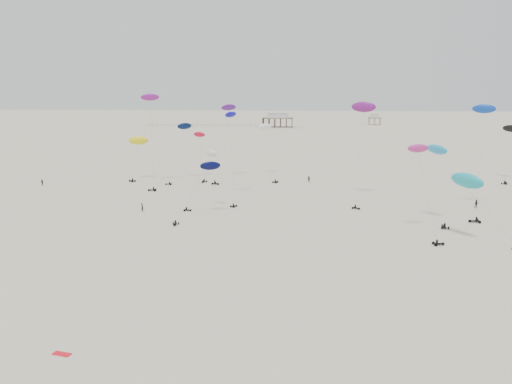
# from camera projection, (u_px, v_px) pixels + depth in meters

# --- Properties ---
(ground_plane) EXTENTS (900.00, 900.00, 0.00)m
(ground_plane) POSITION_uv_depth(u_px,v_px,m) (283.00, 154.00, 197.94)
(ground_plane) COLOR beige
(pavilion_main) EXTENTS (21.00, 13.00, 9.80)m
(pavilion_main) POSITION_uv_depth(u_px,v_px,m) (278.00, 121.00, 344.39)
(pavilion_main) COLOR brown
(pavilion_main) RESTS_ON ground
(pavilion_small) EXTENTS (9.00, 7.00, 8.00)m
(pavilion_small) POSITION_uv_depth(u_px,v_px,m) (375.00, 120.00, 367.28)
(pavilion_small) COLOR brown
(pavilion_small) RESTS_ON ground
(pier_fence) EXTENTS (80.20, 0.20, 1.50)m
(pier_fence) POSITION_uv_depth(u_px,v_px,m) (204.00, 126.00, 349.92)
(pier_fence) COLOR black
(pier_fence) RESTS_ON ground
(rig_0) EXTENTS (7.67, 12.46, 13.98)m
(rig_0) POSITION_uv_depth(u_px,v_px,m) (203.00, 177.00, 98.17)
(rig_0) COLOR black
(rig_0) RESTS_ON ground
(rig_1) EXTENTS (5.05, 15.89, 22.15)m
(rig_1) POSITION_uv_depth(u_px,v_px,m) (231.00, 136.00, 113.32)
(rig_1) COLOR black
(rig_1) RESTS_ON ground
(rig_2) EXTENTS (5.33, 13.14, 17.10)m
(rig_2) POSITION_uv_depth(u_px,v_px,m) (182.00, 136.00, 137.61)
(rig_2) COLOR black
(rig_2) RESTS_ON ground
(rig_3) EXTENTS (6.14, 12.92, 15.26)m
(rig_3) POSITION_uv_depth(u_px,v_px,m) (201.00, 149.00, 140.71)
(rig_3) COLOR black
(rig_3) RESTS_ON ground
(rig_4) EXTENTS (5.67, 15.74, 22.18)m
(rig_4) POSITION_uv_depth(u_px,v_px,m) (226.00, 125.00, 138.23)
(rig_4) COLOR black
(rig_4) RESTS_ON ground
(rig_5) EXTENTS (7.31, 17.60, 19.74)m
(rig_5) POSITION_uv_depth(u_px,v_px,m) (268.00, 139.00, 143.63)
(rig_5) COLOR black
(rig_5) RESTS_ON ground
(rig_7) EXTENTS (5.04, 10.55, 16.29)m
(rig_7) POSITION_uv_depth(u_px,v_px,m) (424.00, 177.00, 84.12)
(rig_7) COLOR black
(rig_7) RESTS_ON ground
(rig_8) EXTENTS (4.39, 9.74, 14.84)m
(rig_8) POSITION_uv_depth(u_px,v_px,m) (438.00, 165.00, 92.56)
(rig_8) COLOR black
(rig_8) RESTS_ON ground
(rig_9) EXTENTS (7.10, 14.35, 24.81)m
(rig_9) POSITION_uv_depth(u_px,v_px,m) (150.00, 117.00, 129.12)
(rig_9) COLOR black
(rig_9) RESTS_ON ground
(rig_10) EXTENTS (7.25, 6.29, 12.70)m
(rig_10) POSITION_uv_depth(u_px,v_px,m) (206.00, 166.00, 103.93)
(rig_10) COLOR black
(rig_10) RESTS_ON ground
(rig_11) EXTENTS (8.09, 16.24, 24.00)m
(rig_11) POSITION_uv_depth(u_px,v_px,m) (482.00, 137.00, 100.47)
(rig_11) COLOR black
(rig_11) RESTS_ON ground
(rig_12) EXTENTS (6.22, 15.94, 23.61)m
(rig_12) POSITION_uv_depth(u_px,v_px,m) (363.00, 116.00, 112.36)
(rig_12) COLOR black
(rig_12) RESTS_ON ground
(rig_13) EXTENTS (10.21, 10.73, 12.86)m
(rig_13) POSITION_uv_depth(u_px,v_px,m) (470.00, 185.00, 81.42)
(rig_13) COLOR black
(rig_13) RESTS_ON ground
(rig_14) EXTENTS (7.50, 12.36, 16.25)m
(rig_14) POSITION_uv_depth(u_px,v_px,m) (510.00, 139.00, 137.03)
(rig_14) COLOR black
(rig_14) RESTS_ON ground
(rig_15) EXTENTS (5.64, 7.52, 12.14)m
(rig_15) POSITION_uv_depth(u_px,v_px,m) (137.00, 146.00, 138.80)
(rig_15) COLOR black
(rig_15) RESTS_ON ground
(spectator_0) EXTENTS (0.87, 0.90, 2.06)m
(spectator_0) POSITION_uv_depth(u_px,v_px,m) (142.00, 211.00, 102.79)
(spectator_0) COLOR black
(spectator_0) RESTS_ON ground
(spectator_1) EXTENTS (1.07, 0.70, 2.05)m
(spectator_1) POSITION_uv_depth(u_px,v_px,m) (476.00, 208.00, 105.89)
(spectator_1) COLOR black
(spectator_1) RESTS_ON ground
(spectator_2) EXTENTS (1.29, 1.11, 1.93)m
(spectator_2) POSITION_uv_depth(u_px,v_px,m) (42.00, 185.00, 131.27)
(spectator_2) COLOR black
(spectator_2) RESTS_ON ground
(spectator_3) EXTENTS (0.77, 0.56, 2.04)m
(spectator_3) POSITION_uv_depth(u_px,v_px,m) (309.00, 182.00, 136.28)
(spectator_3) COLOR black
(spectator_3) RESTS_ON ground
(grounded_kite_b) EXTENTS (1.90, 1.04, 0.07)m
(grounded_kite_b) POSITION_uv_depth(u_px,v_px,m) (62.00, 354.00, 46.92)
(grounded_kite_b) COLOR red
(grounded_kite_b) RESTS_ON ground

